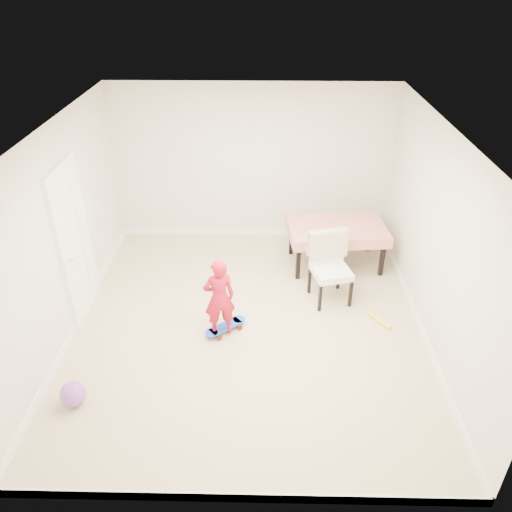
{
  "coord_description": "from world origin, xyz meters",
  "views": [
    {
      "loc": [
        0.21,
        -5.17,
        4.2
      ],
      "look_at": [
        0.1,
        0.2,
        0.95
      ],
      "focal_mm": 35.0,
      "sensor_mm": 36.0,
      "label": 1
    }
  ],
  "objects_px": {
    "dining_table": "(335,245)",
    "child": "(219,300)",
    "skateboard": "(226,328)",
    "balloon": "(73,394)",
    "dining_chair": "(331,269)"
  },
  "relations": [
    {
      "from": "dining_chair",
      "to": "skateboard",
      "type": "bearing_deg",
      "value": -167.27
    },
    {
      "from": "dining_table",
      "to": "balloon",
      "type": "bearing_deg",
      "value": -142.45
    },
    {
      "from": "dining_chair",
      "to": "balloon",
      "type": "height_order",
      "value": "dining_chair"
    },
    {
      "from": "balloon",
      "to": "dining_table",
      "type": "bearing_deg",
      "value": 43.08
    },
    {
      "from": "dining_table",
      "to": "dining_chair",
      "type": "height_order",
      "value": "dining_chair"
    },
    {
      "from": "dining_chair",
      "to": "child",
      "type": "bearing_deg",
      "value": -166.4
    },
    {
      "from": "dining_chair",
      "to": "skateboard",
      "type": "distance_m",
      "value": 1.66
    },
    {
      "from": "balloon",
      "to": "child",
      "type": "bearing_deg",
      "value": 38.61
    },
    {
      "from": "dining_table",
      "to": "dining_chair",
      "type": "xyz_separation_m",
      "value": [
        -0.18,
        -0.96,
        0.16
      ]
    },
    {
      "from": "dining_table",
      "to": "balloon",
      "type": "distance_m",
      "value": 4.32
    },
    {
      "from": "child",
      "to": "balloon",
      "type": "xyz_separation_m",
      "value": [
        -1.5,
        -1.2,
        -0.4
      ]
    },
    {
      "from": "child",
      "to": "dining_table",
      "type": "bearing_deg",
      "value": -149.65
    },
    {
      "from": "child",
      "to": "balloon",
      "type": "distance_m",
      "value": 1.96
    },
    {
      "from": "skateboard",
      "to": "balloon",
      "type": "xyz_separation_m",
      "value": [
        -1.55,
        -1.25,
        0.09
      ]
    },
    {
      "from": "dining_table",
      "to": "child",
      "type": "bearing_deg",
      "value": -138.89
    }
  ]
}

